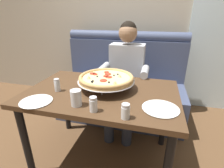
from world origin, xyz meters
TOP-DOWN VIEW (x-y plane):
  - ground_plane at (0.00, 0.00)m, footprint 16.00×16.00m
  - back_wall_with_window at (0.00, 1.45)m, footprint 6.00×0.12m
  - booth_bench at (0.00, 0.88)m, footprint 1.65×0.78m
  - dining_table at (0.00, 0.00)m, footprint 1.27×0.82m
  - diner_main at (0.09, 0.61)m, footprint 0.54×0.64m
  - pizza at (0.03, 0.06)m, footprint 0.49×0.49m
  - shaker_pepper_flakes at (-0.36, -0.10)m, footprint 0.05×0.05m
  - shaker_parmesan at (0.27, -0.35)m, footprint 0.06×0.06m
  - shaker_oregano at (0.05, -0.32)m, footprint 0.05×0.05m
  - plate_near_left at (-0.41, -0.31)m, footprint 0.24×0.24m
  - plate_near_right at (0.49, -0.18)m, footprint 0.25×0.25m
  - drinking_glass at (-0.10, -0.28)m, footprint 0.08×0.08m
  - patio_chair at (1.48, 2.13)m, footprint 0.41×0.41m

SIDE VIEW (x-z plane):
  - ground_plane at x=0.00m, z-range 0.00..0.00m
  - booth_bench at x=0.00m, z-range -0.17..0.96m
  - patio_chair at x=1.48m, z-range 0.09..0.95m
  - dining_table at x=0.00m, z-range 0.28..1.01m
  - diner_main at x=0.09m, z-range 0.07..1.35m
  - plate_near_right at x=0.49m, z-range 0.74..0.75m
  - plate_near_left at x=-0.41m, z-range 0.74..0.75m
  - shaker_parmesan at x=0.27m, z-range 0.73..0.83m
  - shaker_oregano at x=0.05m, z-range 0.73..0.83m
  - shaker_pepper_flakes at x=-0.36m, z-range 0.73..0.84m
  - drinking_glass at x=-0.10m, z-range 0.73..0.85m
  - pizza at x=0.03m, z-range 0.77..0.89m
  - back_wall_with_window at x=0.00m, z-range 0.00..2.80m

